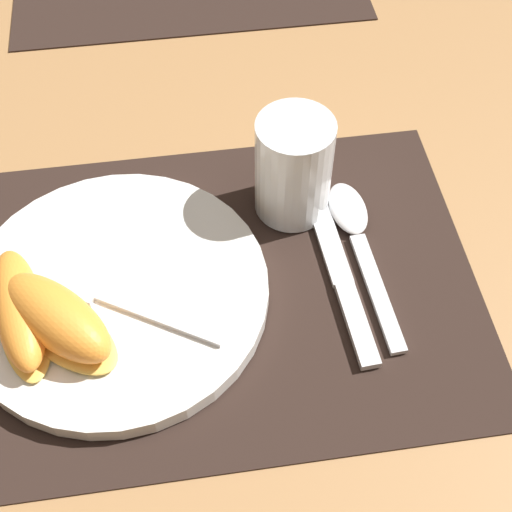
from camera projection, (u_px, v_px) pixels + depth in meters
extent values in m
plane|color=#A37547|center=(229.00, 287.00, 0.62)|extent=(3.00, 3.00, 0.00)
cube|color=black|center=(229.00, 286.00, 0.62)|extent=(0.43, 0.33, 0.00)
cylinder|color=white|center=(117.00, 297.00, 0.60)|extent=(0.26, 0.26, 0.02)
cylinder|color=silver|center=(293.00, 167.00, 0.63)|extent=(0.07, 0.07, 0.10)
cylinder|color=#F9AD19|center=(292.00, 190.00, 0.65)|extent=(0.06, 0.06, 0.04)
cube|color=silver|center=(357.00, 324.00, 0.59)|extent=(0.02, 0.08, 0.01)
cube|color=silver|center=(326.00, 231.00, 0.65)|extent=(0.03, 0.12, 0.01)
cube|color=silver|center=(377.00, 291.00, 0.61)|extent=(0.02, 0.12, 0.01)
ellipsoid|color=silver|center=(348.00, 208.00, 0.66)|extent=(0.04, 0.06, 0.01)
cube|color=silver|center=(160.00, 316.00, 0.58)|extent=(0.11, 0.07, 0.00)
cube|color=silver|center=(63.00, 279.00, 0.60)|extent=(0.07, 0.06, 0.00)
ellipsoid|color=#F7C656|center=(23.00, 318.00, 0.57)|extent=(0.06, 0.13, 0.01)
ellipsoid|color=orange|center=(19.00, 309.00, 0.56)|extent=(0.06, 0.12, 0.04)
ellipsoid|color=#F7C656|center=(61.00, 329.00, 0.57)|extent=(0.12, 0.12, 0.01)
ellipsoid|color=orange|center=(56.00, 317.00, 0.55)|extent=(0.11, 0.11, 0.04)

